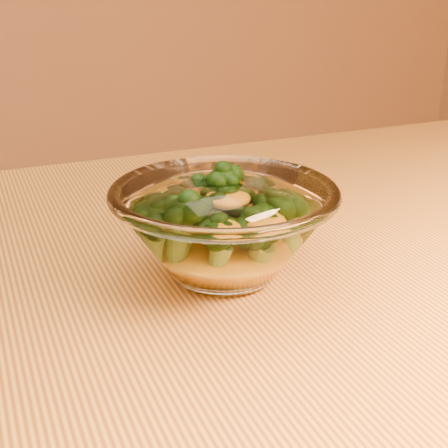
# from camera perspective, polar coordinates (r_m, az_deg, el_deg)

# --- Properties ---
(table) EXTENTS (1.20, 0.80, 0.75)m
(table) POSITION_cam_1_polar(r_m,az_deg,el_deg) (0.57, 1.50, -14.33)
(table) COLOR gold
(table) RESTS_ON ground
(glass_bowl) EXTENTS (0.19, 0.19, 0.08)m
(glass_bowl) POSITION_cam_1_polar(r_m,az_deg,el_deg) (0.51, 0.00, -0.42)
(glass_bowl) COLOR white
(glass_bowl) RESTS_ON table
(cheese_sauce) EXTENTS (0.09, 0.09, 0.03)m
(cheese_sauce) POSITION_cam_1_polar(r_m,az_deg,el_deg) (0.52, 0.00, -2.20)
(cheese_sauce) COLOR orange
(cheese_sauce) RESTS_ON glass_bowl
(broccoli_heap) EXTENTS (0.13, 0.12, 0.07)m
(broccoli_heap) POSITION_cam_1_polar(r_m,az_deg,el_deg) (0.51, -0.63, 0.95)
(broccoli_heap) COLOR black
(broccoli_heap) RESTS_ON cheese_sauce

